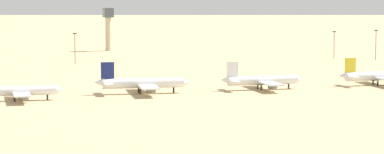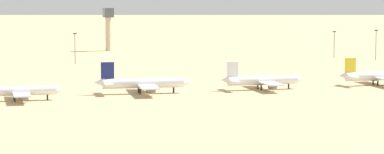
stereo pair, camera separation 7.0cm
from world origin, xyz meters
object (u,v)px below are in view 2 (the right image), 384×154
at_px(parked_jet_white_4, 262,80).
at_px(light_pole_east, 334,42).
at_px(light_pole_west, 75,46).
at_px(parked_jet_yellow_5, 378,76).
at_px(control_tower, 108,25).
at_px(light_pole_mid, 376,42).
at_px(parked_jet_navy_3, 142,83).
at_px(parked_jet_red_2, 17,91).

xyz_separation_m(parked_jet_white_4, light_pole_east, (86.59, 111.16, 4.56)).
height_order(parked_jet_white_4, light_pole_west, light_pole_west).
relative_size(parked_jet_yellow_5, light_pole_west, 2.21).
distance_m(control_tower, light_pole_west, 81.10).
bearing_deg(light_pole_east, control_tower, 138.13).
height_order(light_pole_mid, light_pole_east, light_pole_mid).
distance_m(parked_jet_navy_3, control_tower, 196.97).
height_order(parked_jet_navy_3, light_pole_west, light_pole_west).
relative_size(parked_jet_red_2, parked_jet_yellow_5, 0.95).
distance_m(light_pole_west, light_pole_east, 130.01).
relative_size(parked_jet_navy_3, control_tower, 1.47).
bearing_deg(parked_jet_yellow_5, light_pole_west, 129.79).
height_order(parked_jet_red_2, parked_jet_navy_3, parked_jet_navy_3).
bearing_deg(parked_jet_yellow_5, parked_jet_red_2, -175.78).
bearing_deg(parked_jet_white_4, parked_jet_red_2, -174.07).
bearing_deg(parked_jet_white_4, light_pole_mid, 47.94).
bearing_deg(parked_jet_navy_3, parked_jet_red_2, -164.73).
xyz_separation_m(parked_jet_white_4, light_pole_mid, (102.40, 97.29, 5.14)).
height_order(parked_jet_navy_3, light_pole_east, light_pole_east).
xyz_separation_m(parked_jet_red_2, parked_jet_white_4, (90.37, 2.41, 0.12)).
height_order(parked_jet_red_2, light_pole_east, light_pole_east).
height_order(parked_jet_yellow_5, light_pole_east, light_pole_east).
height_order(control_tower, light_pole_east, control_tower).
bearing_deg(light_pole_west, parked_jet_navy_3, -91.04).
distance_m(parked_jet_white_4, parked_jet_yellow_5, 47.78).
bearing_deg(light_pole_west, parked_jet_yellow_5, -53.80).
bearing_deg(light_pole_mid, light_pole_west, 169.97).
distance_m(light_pole_west, light_pole_mid, 147.53).
bearing_deg(light_pole_west, light_pole_east, -5.21).
relative_size(parked_jet_white_4, light_pole_west, 2.18).
bearing_deg(parked_jet_yellow_5, light_pole_mid, 64.49).
bearing_deg(light_pole_east, parked_jet_white_4, -127.92).
distance_m(parked_jet_red_2, light_pole_west, 134.18).
bearing_deg(parked_jet_navy_3, parked_jet_yellow_5, 6.39).
relative_size(parked_jet_white_4, parked_jet_yellow_5, 0.99).
relative_size(parked_jet_red_2, control_tower, 1.31).
bearing_deg(parked_jet_yellow_5, parked_jet_white_4, -177.46).
bearing_deg(parked_jet_red_2, light_pole_east, 39.00).
bearing_deg(light_pole_east, light_pole_west, 174.79).
height_order(parked_jet_white_4, light_pole_east, light_pole_east).
xyz_separation_m(parked_jet_white_4, light_pole_west, (-42.88, 122.98, 5.07)).
xyz_separation_m(parked_jet_red_2, control_tower, (82.29, 198.42, 10.87)).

